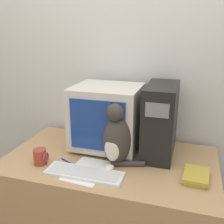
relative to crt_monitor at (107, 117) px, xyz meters
The scene contains 10 objects.
wall_back 0.39m from the crt_monitor, 77.79° to the left, with size 7.00×0.05×2.50m.
desk 0.64m from the crt_monitor, 66.24° to the right, with size 1.34×0.77×0.78m.
crt_monitor is the anchor object (origin of this frame).
computer_tower 0.36m from the crt_monitor, ahead, with size 0.19×0.41×0.47m.
keyboard 0.44m from the crt_monitor, 91.89° to the right, with size 0.45×0.14×0.02m.
cat 0.24m from the crt_monitor, 56.56° to the right, with size 0.28×0.27×0.40m.
book_stack 0.68m from the crt_monitor, 22.54° to the right, with size 0.15×0.19×0.04m.
pen 0.39m from the crt_monitor, 118.50° to the right, with size 0.14×0.07×0.01m.
paper_sheet 0.40m from the crt_monitor, 92.34° to the right, with size 0.23×0.31×0.00m.
mug 0.50m from the crt_monitor, 132.85° to the right, with size 0.09×0.08×0.10m.
Camera 1 is at (0.46, -1.06, 1.58)m, focal length 42.00 mm.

